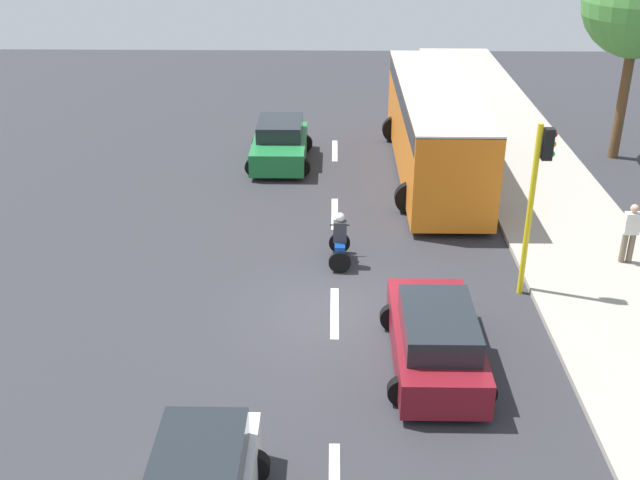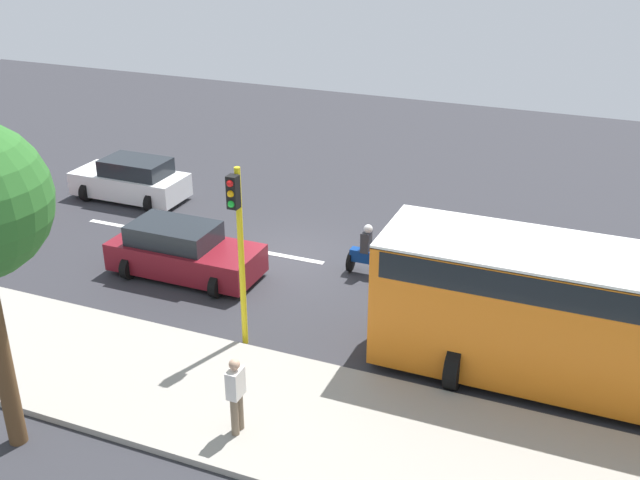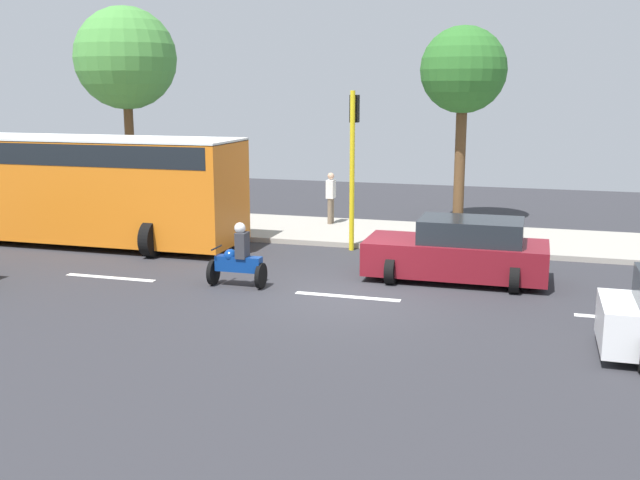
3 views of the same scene
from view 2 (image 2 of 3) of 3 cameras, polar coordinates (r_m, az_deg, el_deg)
ground_plane at (r=22.76m, az=-2.53°, el=-1.37°), size 40.00×60.00×0.10m
sidewalk at (r=17.48m, az=-12.35°, el=-10.30°), size 4.00×60.00×0.15m
lane_stripe_north at (r=25.64m, az=-14.80°, el=1.04°), size 0.20×2.40×0.01m
lane_stripe_mid at (r=22.73m, az=-2.53°, el=-1.24°), size 0.20×2.40×0.01m
lane_stripe_south at (r=21.17m, az=12.42°, el=-3.92°), size 0.20×2.40×0.01m
car_maroon at (r=21.71m, az=-10.29°, el=-0.88°), size 2.22×4.31×1.52m
car_white at (r=27.61m, az=-14.04°, el=4.40°), size 2.13×4.08×1.52m
city_bus at (r=17.08m, az=22.90°, el=-5.71°), size 3.20×11.00×3.16m
motorcycle at (r=21.45m, az=3.77°, el=-1.04°), size 0.60×1.30×1.53m
pedestrian_near_signal at (r=15.11m, az=-6.36°, el=-11.43°), size 0.40×0.24×1.69m
traffic_light_corner at (r=17.14m, az=-6.20°, el=0.42°), size 0.49×0.24×4.50m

